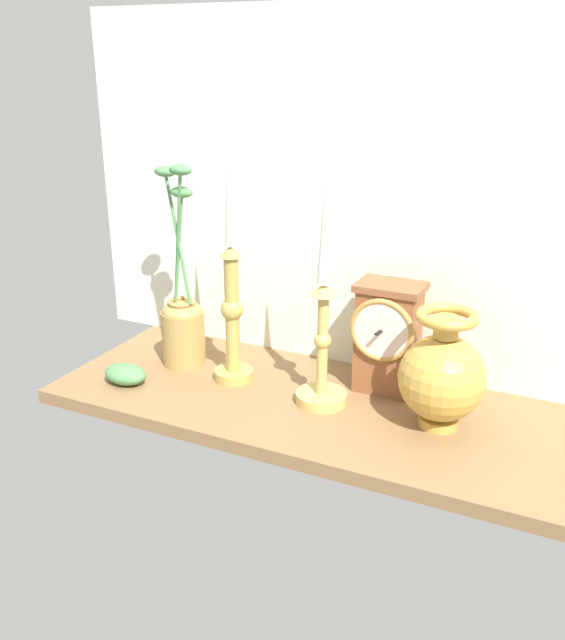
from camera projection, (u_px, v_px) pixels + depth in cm
name	position (u px, v px, depth cm)	size (l,w,h in cm)	color
ground_plane	(334.00, 411.00, 120.73)	(100.00, 36.00, 2.40)	brown
back_wall	(378.00, 198.00, 124.27)	(120.00, 2.00, 65.00)	white
mantel_clock	(387.00, 336.00, 122.11)	(11.46, 10.33, 19.89)	brown
candlestick_tall_left	(322.00, 328.00, 115.87)	(8.94, 8.94, 41.99)	tan
candlestick_tall_center	(232.00, 305.00, 124.83)	(7.23, 7.23, 44.58)	#AE9C4A
brass_vase_bulbous	(442.00, 375.00, 110.38)	(13.90, 13.90, 19.79)	gold
brass_vase_jar	(183.00, 319.00, 133.45)	(9.39, 8.26, 38.72)	#A98647
ivy_sprig	(125.00, 374.00, 127.60)	(8.18, 5.73, 3.62)	#4F874F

